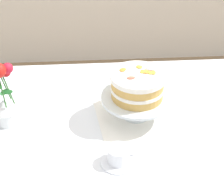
% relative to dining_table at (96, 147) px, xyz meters
% --- Properties ---
extents(dining_table, '(1.40, 1.00, 0.74)m').
position_rel_dining_table_xyz_m(dining_table, '(0.00, 0.00, 0.00)').
color(dining_table, white).
rests_on(dining_table, ground).
extents(linen_napkin, '(0.36, 0.36, 0.00)m').
position_rel_dining_table_xyz_m(linen_napkin, '(0.17, 0.08, 0.09)').
color(linen_napkin, white).
rests_on(linen_napkin, dining_table).
extents(cake_stand, '(0.29, 0.29, 0.10)m').
position_rel_dining_table_xyz_m(cake_stand, '(0.17, 0.08, 0.18)').
color(cake_stand, silver).
rests_on(cake_stand, linen_napkin).
extents(layer_cake, '(0.22, 0.22, 0.11)m').
position_rel_dining_table_xyz_m(layer_cake, '(0.17, 0.08, 0.25)').
color(layer_cake, tan).
rests_on(layer_cake, cake_stand).
extents(flower_vase, '(0.12, 0.10, 0.34)m').
position_rel_dining_table_xyz_m(flower_vase, '(-0.35, 0.06, 0.22)').
color(flower_vase, silver).
rests_on(flower_vase, dining_table).
extents(teacup, '(0.13, 0.13, 0.07)m').
position_rel_dining_table_xyz_m(teacup, '(0.08, -0.18, 0.12)').
color(teacup, white).
rests_on(teacup, dining_table).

